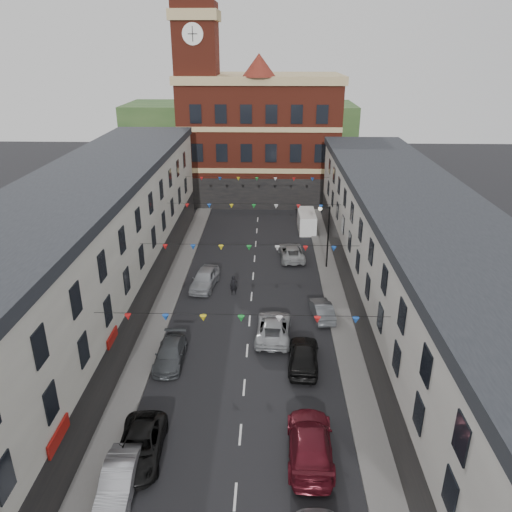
# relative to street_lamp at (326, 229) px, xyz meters

# --- Properties ---
(ground) EXTENTS (160.00, 160.00, 0.00)m
(ground) POSITION_rel_street_lamp_xyz_m (-6.55, -14.00, -3.90)
(ground) COLOR black
(ground) RESTS_ON ground
(pavement_left) EXTENTS (1.80, 64.00, 0.15)m
(pavement_left) POSITION_rel_street_lamp_xyz_m (-13.45, -12.00, -3.83)
(pavement_left) COLOR #605E5B
(pavement_left) RESTS_ON ground
(pavement_right) EXTENTS (1.80, 64.00, 0.15)m
(pavement_right) POSITION_rel_street_lamp_xyz_m (0.35, -12.00, -3.83)
(pavement_right) COLOR #605E5B
(pavement_right) RESTS_ON ground
(terrace_left) EXTENTS (8.40, 56.00, 10.70)m
(terrace_left) POSITION_rel_street_lamp_xyz_m (-18.33, -13.00, 1.44)
(terrace_left) COLOR beige
(terrace_left) RESTS_ON ground
(terrace_right) EXTENTS (8.40, 56.00, 9.70)m
(terrace_right) POSITION_rel_street_lamp_xyz_m (5.23, -13.00, 0.95)
(terrace_right) COLOR silver
(terrace_right) RESTS_ON ground
(civic_building) EXTENTS (20.60, 13.30, 18.50)m
(civic_building) POSITION_rel_street_lamp_xyz_m (-6.55, 23.95, 4.23)
(civic_building) COLOR maroon
(civic_building) RESTS_ON ground
(clock_tower) EXTENTS (5.60, 5.60, 30.00)m
(clock_tower) POSITION_rel_street_lamp_xyz_m (-14.05, 21.00, 11.03)
(clock_tower) COLOR maroon
(clock_tower) RESTS_ON ground
(distant_hill) EXTENTS (40.00, 14.00, 10.00)m
(distant_hill) POSITION_rel_street_lamp_xyz_m (-10.55, 48.00, 1.10)
(distant_hill) COLOR #2A4B23
(distant_hill) RESTS_ON ground
(street_lamp) EXTENTS (1.10, 0.36, 6.00)m
(street_lamp) POSITION_rel_street_lamp_xyz_m (0.00, 0.00, 0.00)
(street_lamp) COLOR black
(street_lamp) RESTS_ON ground
(car_left_b) EXTENTS (1.66, 4.25, 1.38)m
(car_left_b) POSITION_rel_street_lamp_xyz_m (-11.95, -25.84, -3.21)
(car_left_b) COLOR #999AA0
(car_left_b) RESTS_ON ground
(car_left_c) EXTENTS (2.46, 4.94, 1.34)m
(car_left_c) POSITION_rel_street_lamp_xyz_m (-11.49, -23.67, -3.23)
(car_left_c) COLOR black
(car_left_c) RESTS_ON ground
(car_left_d) EXTENTS (1.82, 4.43, 1.28)m
(car_left_d) POSITION_rel_street_lamp_xyz_m (-11.51, -15.46, -3.26)
(car_left_d) COLOR #43474B
(car_left_d) RESTS_ON ground
(car_left_e) EXTENTS (2.50, 4.89, 1.60)m
(car_left_e) POSITION_rel_street_lamp_xyz_m (-10.63, -4.31, -3.11)
(car_left_e) COLOR #9B9DA3
(car_left_e) RESTS_ON ground
(car_right_c) EXTENTS (2.42, 5.64, 1.62)m
(car_right_c) POSITION_rel_street_lamp_xyz_m (-2.95, -23.37, -3.09)
(car_right_c) COLOR maroon
(car_right_c) RESTS_ON ground
(car_right_d) EXTENTS (2.24, 4.87, 1.62)m
(car_right_d) POSITION_rel_street_lamp_xyz_m (-2.82, -15.66, -3.10)
(car_right_d) COLOR black
(car_right_d) RESTS_ON ground
(car_right_e) EXTENTS (1.83, 4.06, 1.29)m
(car_right_e) POSITION_rel_street_lamp_xyz_m (-1.05, -9.28, -3.26)
(car_right_e) COLOR #575B60
(car_right_e) RESTS_ON ground
(car_right_f) EXTENTS (2.69, 5.11, 1.37)m
(car_right_f) POSITION_rel_street_lamp_xyz_m (-2.95, 2.21, -3.22)
(car_right_f) COLOR #989A9C
(car_right_f) RESTS_ON ground
(moving_car) EXTENTS (2.70, 5.34, 1.45)m
(moving_car) POSITION_rel_street_lamp_xyz_m (-4.75, -12.12, -3.18)
(moving_car) COLOR #A8ABAF
(moving_car) RESTS_ON ground
(white_van) EXTENTS (1.88, 4.77, 2.10)m
(white_van) POSITION_rel_street_lamp_xyz_m (-0.95, 10.49, -2.86)
(white_van) COLOR white
(white_van) RESTS_ON ground
(pedestrian) EXTENTS (0.70, 0.55, 1.71)m
(pedestrian) POSITION_rel_street_lamp_xyz_m (-8.04, -5.67, -3.05)
(pedestrian) COLOR black
(pedestrian) RESTS_ON ground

